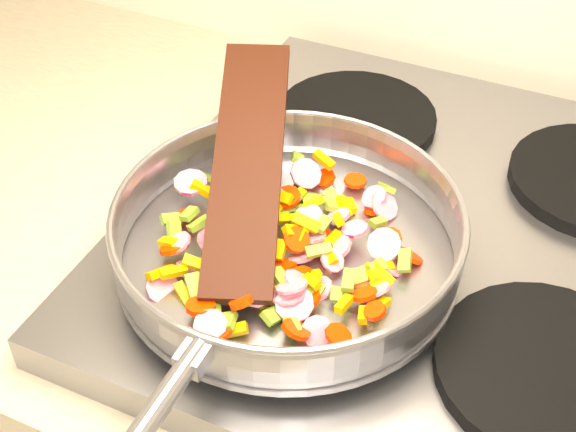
% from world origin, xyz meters
% --- Properties ---
extents(cooktop, '(0.60, 0.60, 0.04)m').
position_xyz_m(cooktop, '(-0.70, 1.67, 0.92)').
color(cooktop, '#939399').
rests_on(cooktop, counter_top).
extents(grate_fl, '(0.19, 0.19, 0.02)m').
position_xyz_m(grate_fl, '(-0.84, 1.52, 0.95)').
color(grate_fl, black).
rests_on(grate_fl, cooktop).
extents(grate_fr, '(0.19, 0.19, 0.02)m').
position_xyz_m(grate_fr, '(-0.56, 1.52, 0.95)').
color(grate_fr, black).
rests_on(grate_fr, cooktop).
extents(grate_bl, '(0.19, 0.19, 0.02)m').
position_xyz_m(grate_bl, '(-0.84, 1.81, 0.95)').
color(grate_bl, black).
rests_on(grate_bl, cooktop).
extents(saute_pan, '(0.37, 0.54, 0.06)m').
position_xyz_m(saute_pan, '(-0.81, 1.55, 0.99)').
color(saute_pan, '#9E9EA5').
rests_on(saute_pan, grate_fl).
extents(vegetable_heap, '(0.27, 0.27, 0.05)m').
position_xyz_m(vegetable_heap, '(-0.81, 1.55, 0.98)').
color(vegetable_heap, '#E3164E').
rests_on(vegetable_heap, saute_pan).
extents(wooden_spatula, '(0.16, 0.28, 0.10)m').
position_xyz_m(wooden_spatula, '(-0.87, 1.58, 1.03)').
color(wooden_spatula, black).
rests_on(wooden_spatula, saute_pan).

